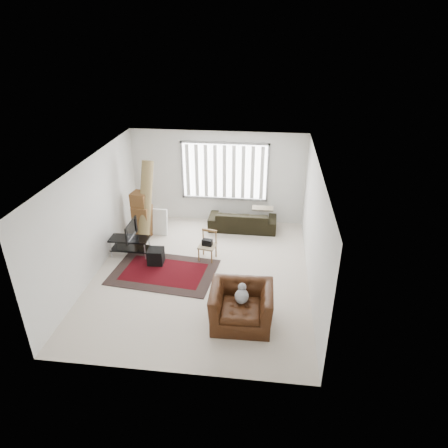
{
  "coord_description": "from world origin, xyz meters",
  "views": [
    {
      "loc": [
        1.48,
        -7.8,
        5.34
      ],
      "look_at": [
        0.46,
        0.64,
        1.05
      ],
      "focal_mm": 32.0,
      "sensor_mm": 36.0,
      "label": 1
    }
  ],
  "objects_px": {
    "side_chair": "(208,244)",
    "tv_stand": "(130,243)",
    "armchair": "(241,303)",
    "moving_boxes": "(142,216)",
    "sofa": "(243,217)"
  },
  "relations": [
    {
      "from": "moving_boxes",
      "to": "sofa",
      "type": "xyz_separation_m",
      "value": [
        2.74,
        0.66,
        -0.22
      ]
    },
    {
      "from": "tv_stand",
      "to": "moving_boxes",
      "type": "height_order",
      "value": "moving_boxes"
    },
    {
      "from": "tv_stand",
      "to": "sofa",
      "type": "bearing_deg",
      "value": 33.23
    },
    {
      "from": "tv_stand",
      "to": "side_chair",
      "type": "distance_m",
      "value": 1.99
    },
    {
      "from": "moving_boxes",
      "to": "side_chair",
      "type": "height_order",
      "value": "moving_boxes"
    },
    {
      "from": "sofa",
      "to": "side_chair",
      "type": "height_order",
      "value": "side_chair"
    },
    {
      "from": "tv_stand",
      "to": "sofa",
      "type": "xyz_separation_m",
      "value": [
        2.73,
        1.79,
        0.01
      ]
    },
    {
      "from": "moving_boxes",
      "to": "tv_stand",
      "type": "bearing_deg",
      "value": -89.73
    },
    {
      "from": "moving_boxes",
      "to": "side_chair",
      "type": "distance_m",
      "value": 2.27
    },
    {
      "from": "sofa",
      "to": "armchair",
      "type": "xyz_separation_m",
      "value": [
        0.29,
        -4.01,
        0.08
      ]
    },
    {
      "from": "moving_boxes",
      "to": "sofa",
      "type": "height_order",
      "value": "moving_boxes"
    },
    {
      "from": "side_chair",
      "to": "tv_stand",
      "type": "bearing_deg",
      "value": -168.05
    },
    {
      "from": "sofa",
      "to": "armchair",
      "type": "distance_m",
      "value": 4.03
    },
    {
      "from": "side_chair",
      "to": "armchair",
      "type": "xyz_separation_m",
      "value": [
        1.03,
        -2.29,
        0.03
      ]
    },
    {
      "from": "side_chair",
      "to": "armchair",
      "type": "relative_size",
      "value": 0.61
    }
  ]
}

